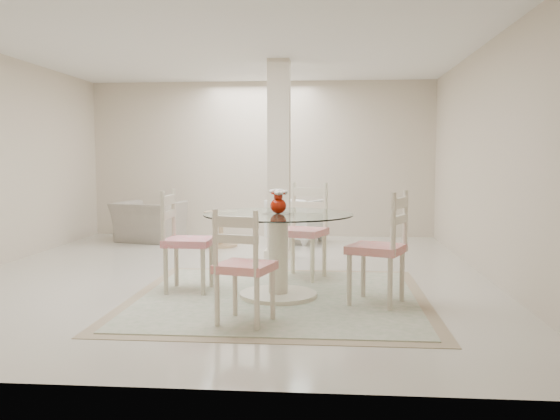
# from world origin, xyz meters

# --- Properties ---
(ground) EXTENTS (7.00, 7.00, 0.00)m
(ground) POSITION_xyz_m (0.00, 0.00, 0.00)
(ground) COLOR beige
(ground) RESTS_ON ground
(room_shell) EXTENTS (6.02, 7.02, 2.71)m
(room_shell) POSITION_xyz_m (0.00, 0.00, 1.86)
(room_shell) COLOR beige
(room_shell) RESTS_ON ground
(column) EXTENTS (0.30, 0.30, 2.70)m
(column) POSITION_xyz_m (0.50, 1.30, 1.35)
(column) COLOR beige
(column) RESTS_ON ground
(area_rug) EXTENTS (2.90, 2.90, 0.02)m
(area_rug) POSITION_xyz_m (0.70, -1.17, 0.01)
(area_rug) COLOR tan
(area_rug) RESTS_ON ground
(dining_table) EXTENTS (1.44, 1.44, 0.83)m
(dining_table) POSITION_xyz_m (0.70, -1.17, 0.42)
(dining_table) COLOR #EDE7C2
(dining_table) RESTS_ON ground
(red_vase) EXTENTS (0.18, 0.17, 0.24)m
(red_vase) POSITION_xyz_m (0.70, -1.17, 0.95)
(red_vase) COLOR #A31605
(red_vase) RESTS_ON dining_table
(dining_chair_east) EXTENTS (0.61, 0.61, 1.18)m
(dining_chair_east) POSITION_xyz_m (1.71, -1.39, 0.62)
(dining_chair_east) COLOR beige
(dining_chair_east) RESTS_ON ground
(dining_chair_north) EXTENTS (0.61, 0.61, 1.20)m
(dining_chair_north) POSITION_xyz_m (0.92, -0.17, 0.63)
(dining_chair_north) COLOR #EFE9C5
(dining_chair_north) RESTS_ON ground
(dining_chair_west) EXTENTS (0.47, 0.47, 1.15)m
(dining_chair_west) POSITION_xyz_m (-0.30, -0.98, 0.61)
(dining_chair_west) COLOR beige
(dining_chair_west) RESTS_ON ground
(dining_chair_south) EXTENTS (0.52, 0.52, 1.06)m
(dining_chair_south) POSITION_xyz_m (0.50, -2.17, 0.56)
(dining_chair_south) COLOR beige
(dining_chair_south) RESTS_ON ground
(recliner_taupe) EXTENTS (1.18, 1.09, 0.65)m
(recliner_taupe) POSITION_xyz_m (-1.77, 2.63, 0.33)
(recliner_taupe) COLOR #A09384
(recliner_taupe) RESTS_ON ground
(armchair_white) EXTENTS (1.03, 1.04, 0.72)m
(armchair_white) POSITION_xyz_m (0.66, 2.76, 0.36)
(armchair_white) COLOR white
(armchair_white) RESTS_ON ground
(side_table) EXTENTS (0.52, 0.52, 0.55)m
(side_table) POSITION_xyz_m (-0.48, 2.16, 0.25)
(side_table) COLOR #D4AE82
(side_table) RESTS_ON ground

